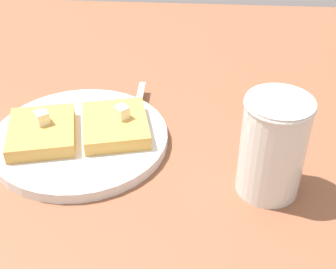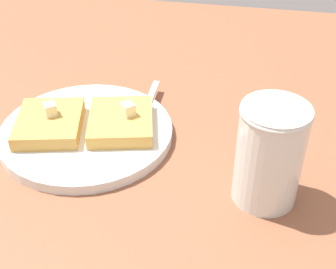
% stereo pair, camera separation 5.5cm
% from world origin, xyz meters
% --- Properties ---
extents(table_surface, '(1.19, 1.19, 0.03)m').
position_xyz_m(table_surface, '(0.00, 0.00, 0.01)').
color(table_surface, brown).
rests_on(table_surface, ground).
extents(plate, '(0.23, 0.23, 0.01)m').
position_xyz_m(plate, '(0.04, 0.08, 0.03)').
color(plate, silver).
rests_on(plate, table_surface).
extents(toast_slice_left, '(0.10, 0.11, 0.02)m').
position_xyz_m(toast_slice_left, '(-0.01, 0.07, 0.05)').
color(toast_slice_left, '#C59242').
rests_on(toast_slice_left, plate).
extents(toast_slice_middle, '(0.10, 0.11, 0.02)m').
position_xyz_m(toast_slice_middle, '(0.08, 0.09, 0.05)').
color(toast_slice_middle, gold).
rests_on(toast_slice_middle, plate).
extents(butter_pat_primary, '(0.02, 0.02, 0.02)m').
position_xyz_m(butter_pat_primary, '(-0.01, 0.08, 0.07)').
color(butter_pat_primary, beige).
rests_on(butter_pat_primary, toast_slice_left).
extents(butter_pat_secondary, '(0.02, 0.02, 0.02)m').
position_xyz_m(butter_pat_secondary, '(0.09, 0.10, 0.07)').
color(butter_pat_secondary, beige).
rests_on(butter_pat_secondary, toast_slice_middle).
extents(fork, '(0.02, 0.16, 0.00)m').
position_xyz_m(fork, '(0.11, 0.13, 0.04)').
color(fork, silver).
rests_on(fork, plate).
extents(syrup_jar, '(0.07, 0.07, 0.12)m').
position_xyz_m(syrup_jar, '(0.27, 0.01, 0.08)').
color(syrup_jar, '#371805').
rests_on(syrup_jar, table_surface).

